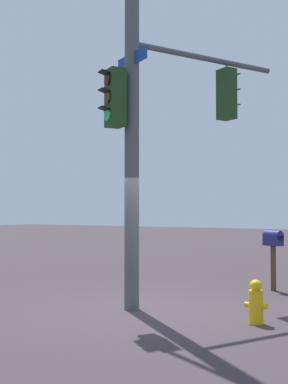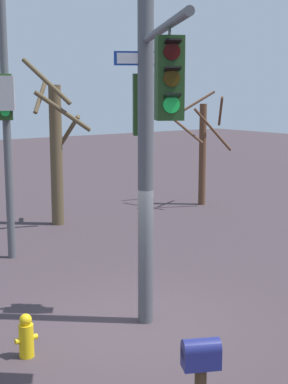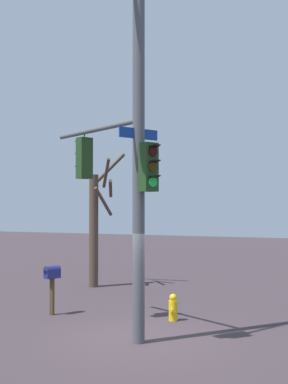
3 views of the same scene
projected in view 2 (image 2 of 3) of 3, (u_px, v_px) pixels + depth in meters
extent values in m
plane|color=#3B3035|center=(135.00, 325.00, 10.44)|extent=(80.00, 80.00, 0.00)
cylinder|color=#4C4F54|center=(146.00, 91.00, 9.88)|extent=(0.28, 0.28, 8.49)
cylinder|color=#4C4F54|center=(163.00, 29.00, 7.95)|extent=(1.86, 3.25, 0.12)
cube|color=#1E3D19|center=(169.00, 79.00, 7.52)|extent=(0.46, 0.43, 1.10)
cylinder|color=#2F0403|center=(172.00, 51.00, 7.30)|extent=(0.21, 0.13, 0.22)
cube|color=black|center=(173.00, 41.00, 7.21)|extent=(0.26, 0.24, 0.06)
cylinder|color=#352504|center=(172.00, 78.00, 7.36)|extent=(0.21, 0.13, 0.22)
cube|color=black|center=(173.00, 69.00, 7.27)|extent=(0.26, 0.24, 0.06)
cylinder|color=#19D147|center=(171.00, 105.00, 7.42)|extent=(0.21, 0.13, 0.22)
cube|color=black|center=(173.00, 95.00, 7.33)|extent=(0.26, 0.24, 0.06)
cylinder|color=#4C4F54|center=(170.00, 30.00, 7.41)|extent=(0.04, 0.04, 0.15)
cube|color=#1E3D19|center=(143.00, 105.00, 10.27)|extent=(0.46, 0.44, 1.10)
cylinder|color=#2F0403|center=(142.00, 86.00, 10.38)|extent=(0.20, 0.14, 0.22)
cube|color=black|center=(142.00, 79.00, 10.43)|extent=(0.26, 0.25, 0.06)
cylinder|color=#352504|center=(142.00, 105.00, 10.44)|extent=(0.20, 0.14, 0.22)
cube|color=black|center=(142.00, 98.00, 10.49)|extent=(0.26, 0.25, 0.06)
cylinder|color=#19D147|center=(142.00, 123.00, 10.50)|extent=(0.20, 0.14, 0.22)
cube|color=black|center=(142.00, 116.00, 10.55)|extent=(0.26, 0.25, 0.06)
cube|color=navy|center=(146.00, 58.00, 9.78)|extent=(0.97, 0.56, 0.24)
cube|color=white|center=(146.00, 58.00, 9.76)|extent=(0.88, 0.50, 0.18)
cylinder|color=#4C4F54|center=(5.00, 96.00, 13.97)|extent=(0.20, 0.20, 8.26)
cube|color=#99999E|center=(4.00, 93.00, 13.57)|extent=(0.68, 0.73, 0.81)
cube|color=#1E3D19|center=(5.00, 97.00, 13.66)|extent=(0.45, 0.42, 1.10)
cylinder|color=#2F0403|center=(4.00, 83.00, 13.44)|extent=(0.21, 0.11, 0.22)
cube|color=black|center=(4.00, 77.00, 13.35)|extent=(0.26, 0.23, 0.06)
cylinder|color=#352504|center=(5.00, 97.00, 13.50)|extent=(0.21, 0.11, 0.22)
cube|color=black|center=(4.00, 92.00, 13.41)|extent=(0.26, 0.23, 0.06)
cylinder|color=#19D147|center=(5.00, 112.00, 13.56)|extent=(0.21, 0.11, 0.22)
cube|color=black|center=(5.00, 107.00, 13.47)|extent=(0.26, 0.23, 0.06)
cylinder|color=yellow|center=(26.00, 341.00, 9.16)|extent=(0.24, 0.24, 0.55)
sphere|color=yellow|center=(26.00, 320.00, 9.10)|extent=(0.20, 0.20, 0.20)
cylinder|color=yellow|center=(18.00, 341.00, 9.07)|extent=(0.10, 0.09, 0.09)
cylinder|color=yellow|center=(34.00, 337.00, 9.24)|extent=(0.10, 0.09, 0.09)
cube|color=navy|center=(201.00, 358.00, 6.63)|extent=(0.50, 0.41, 0.24)
cylinder|color=navy|center=(201.00, 348.00, 6.61)|extent=(0.50, 0.41, 0.24)
cylinder|color=brown|center=(56.00, 156.00, 18.00)|extent=(0.39, 0.39, 4.44)
cylinder|color=brown|center=(63.00, 112.00, 17.00)|extent=(1.75, 0.47, 1.26)
cylinder|color=brown|center=(47.00, 82.00, 16.90)|extent=(1.16, 1.18, 1.41)
cylinder|color=brown|center=(41.00, 96.00, 17.76)|extent=(0.87, 0.79, 1.11)
cylinder|color=brown|center=(70.00, 130.00, 18.18)|extent=(0.21, 1.14, 1.02)
cylinder|color=#523423|center=(202.00, 155.00, 21.26)|extent=(0.27, 0.27, 3.79)
cylinder|color=#523423|center=(192.00, 105.00, 21.82)|extent=(1.92, 0.60, 1.11)
cylinder|color=#523423|center=(221.00, 111.00, 20.93)|extent=(0.92, 1.09, 1.12)
cylinder|color=#523423|center=(187.00, 131.00, 20.58)|extent=(0.19, 1.66, 0.91)
cylinder|color=#523423|center=(213.00, 130.00, 20.40)|extent=(1.55, 0.46, 1.58)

